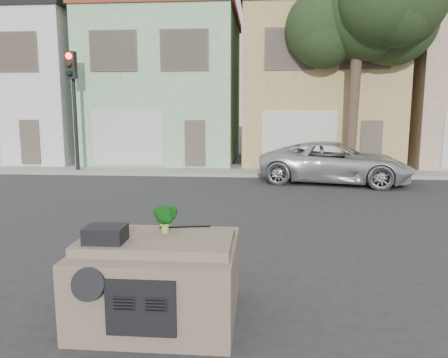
# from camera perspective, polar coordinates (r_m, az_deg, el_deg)

# --- Properties ---
(ground_plane) EXTENTS (120.00, 120.00, 0.00)m
(ground_plane) POSITION_cam_1_polar(r_m,az_deg,el_deg) (8.92, -3.90, -8.74)
(ground_plane) COLOR #303033
(ground_plane) RESTS_ON ground
(sidewalk) EXTENTS (40.00, 3.00, 0.15)m
(sidewalk) POSITION_cam_1_polar(r_m,az_deg,el_deg) (19.12, 0.82, 1.17)
(sidewalk) COLOR gray
(sidewalk) RESTS_ON ground
(townhouse_white) EXTENTS (7.20, 8.20, 7.55)m
(townhouse_white) POSITION_cam_1_polar(r_m,az_deg,el_deg) (26.00, -23.91, 10.69)
(townhouse_white) COLOR white
(townhouse_white) RESTS_ON ground
(townhouse_mint) EXTENTS (7.20, 8.20, 7.55)m
(townhouse_mint) POSITION_cam_1_polar(r_m,az_deg,el_deg) (23.41, -7.22, 11.65)
(townhouse_mint) COLOR #95C995
(townhouse_mint) RESTS_ON ground
(townhouse_tan) EXTENTS (7.20, 8.20, 7.55)m
(townhouse_tan) POSITION_cam_1_polar(r_m,az_deg,el_deg) (23.07, 11.73, 11.57)
(townhouse_tan) COLOR tan
(townhouse_tan) RESTS_ON ground
(silver_pickup) EXTENTS (5.91, 3.65, 1.53)m
(silver_pickup) POSITION_cam_1_polar(r_m,az_deg,el_deg) (16.81, 14.22, -0.48)
(silver_pickup) COLOR #BABEC1
(silver_pickup) RESTS_ON ground
(traffic_signal) EXTENTS (0.40, 0.40, 5.10)m
(traffic_signal) POSITION_cam_1_polar(r_m,az_deg,el_deg) (19.51, -18.99, 8.13)
(traffic_signal) COLOR black
(traffic_signal) RESTS_ON ground
(tree_near) EXTENTS (4.40, 4.00, 8.50)m
(tree_near) POSITION_cam_1_polar(r_m,az_deg,el_deg) (18.62, 16.68, 13.46)
(tree_near) COLOR #233619
(tree_near) RESTS_ON ground
(car_dashboard) EXTENTS (2.00, 1.80, 1.12)m
(car_dashboard) POSITION_cam_1_polar(r_m,az_deg,el_deg) (5.96, -8.39, -12.41)
(car_dashboard) COLOR #796855
(car_dashboard) RESTS_ON ground
(instrument_hump) EXTENTS (0.48, 0.38, 0.20)m
(instrument_hump) POSITION_cam_1_polar(r_m,az_deg,el_deg) (5.59, -15.22, -6.96)
(instrument_hump) COLOR black
(instrument_hump) RESTS_ON car_dashboard
(wiper_arm) EXTENTS (0.69, 0.15, 0.02)m
(wiper_arm) POSITION_cam_1_polar(r_m,az_deg,el_deg) (6.07, -5.11, -6.24)
(wiper_arm) COLOR black
(wiper_arm) RESTS_ON car_dashboard
(broccoli) EXTENTS (0.37, 0.37, 0.38)m
(broccoli) POSITION_cam_1_polar(r_m,az_deg,el_deg) (5.82, -7.73, -5.17)
(broccoli) COLOR black
(broccoli) RESTS_ON car_dashboard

